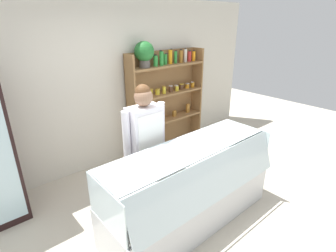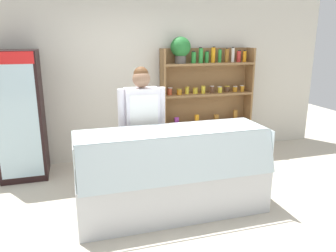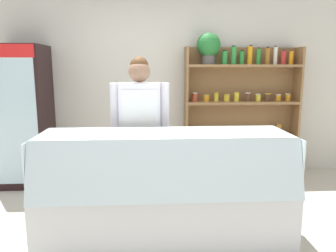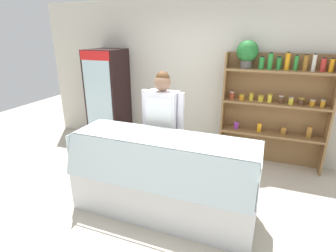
{
  "view_description": "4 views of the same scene",
  "coord_description": "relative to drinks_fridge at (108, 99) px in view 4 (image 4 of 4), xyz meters",
  "views": [
    {
      "loc": [
        -1.99,
        -1.86,
        2.35
      ],
      "look_at": [
        -0.09,
        0.34,
        1.17
      ],
      "focal_mm": 28.0,
      "sensor_mm": 36.0,
      "label": 1
    },
    {
      "loc": [
        -1.14,
        -3.42,
        2.02
      ],
      "look_at": [
        -0.02,
        0.36,
        0.95
      ],
      "focal_mm": 35.0,
      "sensor_mm": 36.0,
      "label": 2
    },
    {
      "loc": [
        -0.22,
        -2.83,
        1.58
      ],
      "look_at": [
        -0.03,
        0.3,
        1.01
      ],
      "focal_mm": 35.0,
      "sensor_mm": 36.0,
      "label": 3
    },
    {
      "loc": [
        0.97,
        -2.62,
        2.16
      ],
      "look_at": [
        -0.27,
        0.62,
        0.9
      ],
      "focal_mm": 28.0,
      "sensor_mm": 36.0,
      "label": 4
    }
  ],
  "objects": [
    {
      "name": "ground_plane",
      "position": [
        1.88,
        -1.59,
        -0.93
      ],
      "size": [
        12.0,
        12.0,
        0.0
      ],
      "primitive_type": "plane",
      "color": "beige"
    },
    {
      "name": "back_wall",
      "position": [
        1.88,
        0.42,
        0.42
      ],
      "size": [
        6.8,
        0.1,
        2.7
      ],
      "primitive_type": "cube",
      "color": "beige",
      "rests_on": "ground"
    },
    {
      "name": "drinks_fridge",
      "position": [
        0.0,
        0.0,
        0.0
      ],
      "size": [
        0.64,
        0.65,
        1.85
      ],
      "color": "black",
      "rests_on": "ground"
    },
    {
      "name": "shelving_unit",
      "position": [
        2.9,
        0.21,
        0.26
      ],
      "size": [
        1.63,
        0.33,
        2.03
      ],
      "color": "olive",
      "rests_on": "ground"
    },
    {
      "name": "deli_display_case",
      "position": [
        1.8,
        -1.64,
        -0.61
      ],
      "size": [
        2.2,
        0.78,
        1.01
      ],
      "color": "silver",
      "rests_on": "ground"
    },
    {
      "name": "shop_clerk",
      "position": [
        1.57,
        -1.08,
        0.07
      ],
      "size": [
        0.6,
        0.25,
        1.68
      ],
      "color": "#2D2D38",
      "rests_on": "ground"
    }
  ]
}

